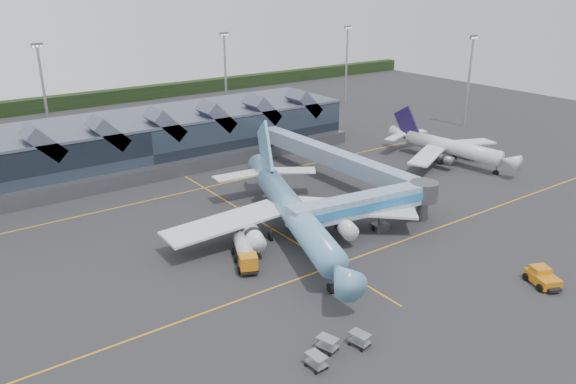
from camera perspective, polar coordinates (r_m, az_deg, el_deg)
ground at (r=79.38m, az=0.96°, el=-5.29°), size 260.00×260.00×0.00m
taxi_stripes at (r=86.86m, az=-2.98°, el=-2.93°), size 120.00×60.00×0.01m
tree_line_far at (r=175.62m, az=-21.21°, el=8.58°), size 260.00×4.00×4.00m
terminal at (r=115.05m, az=-15.38°, el=4.90°), size 90.00×22.25×12.52m
light_masts at (r=137.64m, az=-7.76°, el=11.21°), size 132.40×42.56×22.45m
main_airliner at (r=79.87m, az=0.44°, el=-1.88°), size 35.82×42.13×13.98m
regional_jet at (r=118.66m, az=15.94°, el=4.48°), size 27.02×29.59×10.15m
jet_bridge at (r=82.69m, az=8.93°, el=-1.10°), size 25.26×6.81×6.22m
fuel_truck at (r=74.01m, az=-4.46°, el=-5.94°), size 5.25×8.74×2.99m
pushback_tug at (r=75.71m, az=24.44°, el=-7.90°), size 4.14×5.10×2.05m
baggage_carts at (r=57.74m, az=4.78°, el=-15.44°), size 7.28×3.71×1.45m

